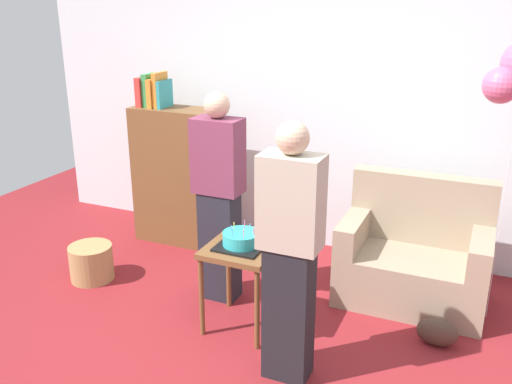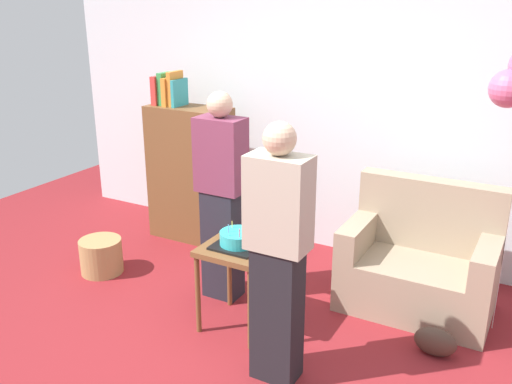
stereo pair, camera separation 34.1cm
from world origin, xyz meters
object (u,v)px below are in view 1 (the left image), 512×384
(person_blowing_candles, at_px, (219,198))
(handbag, at_px, (437,332))
(couch, at_px, (414,258))
(side_table, at_px, (242,259))
(wicker_basket, at_px, (91,262))
(birthday_cake, at_px, (241,240))
(bookshelf, at_px, (176,173))
(person_holding_cake, at_px, (290,255))

(person_blowing_candles, relative_size, handbag, 5.82)
(couch, relative_size, side_table, 1.74)
(couch, xyz_separation_m, wicker_basket, (-2.52, -0.77, -0.19))
(side_table, distance_m, birthday_cake, 0.15)
(birthday_cake, relative_size, person_blowing_candles, 0.20)
(handbag, bearing_deg, side_table, -166.45)
(wicker_basket, bearing_deg, bookshelf, 76.41)
(birthday_cake, bearing_deg, bookshelf, 136.72)
(side_table, xyz_separation_m, wicker_basket, (-1.47, 0.14, -0.38))
(side_table, relative_size, handbag, 2.25)
(couch, xyz_separation_m, handbag, (0.27, -0.59, -0.24))
(side_table, distance_m, person_holding_cake, 0.69)
(person_blowing_candles, xyz_separation_m, handbag, (1.66, -0.00, -0.73))
(side_table, xyz_separation_m, person_holding_cake, (0.49, -0.38, 0.30))
(person_blowing_candles, xyz_separation_m, wicker_basket, (-1.13, -0.18, -0.68))
(bookshelf, relative_size, side_table, 2.56)
(side_table, relative_size, wicker_basket, 1.75)
(bookshelf, bearing_deg, side_table, -43.28)
(side_table, bearing_deg, birthday_cake, -69.88)
(couch, distance_m, person_blowing_candles, 1.59)
(side_table, height_order, handbag, side_table)
(side_table, height_order, person_holding_cake, person_holding_cake)
(birthday_cake, xyz_separation_m, person_holding_cake, (0.49, -0.38, 0.15))
(side_table, bearing_deg, person_holding_cake, -37.53)
(couch, height_order, side_table, couch)
(bookshelf, bearing_deg, person_holding_cake, -41.72)
(couch, bearing_deg, person_holding_cake, -113.48)
(bookshelf, bearing_deg, handbag, -18.11)
(person_holding_cake, bearing_deg, handbag, -143.13)
(bookshelf, bearing_deg, person_blowing_candles, -43.09)
(person_blowing_candles, bearing_deg, birthday_cake, -52.90)
(bookshelf, bearing_deg, couch, -6.00)
(person_holding_cake, distance_m, wicker_basket, 2.14)
(birthday_cake, distance_m, handbag, 1.48)
(side_table, bearing_deg, wicker_basket, 174.48)
(person_blowing_candles, distance_m, wicker_basket, 1.33)
(couch, xyz_separation_m, side_table, (-1.05, -0.91, 0.19))
(couch, bearing_deg, birthday_cake, -139.18)
(handbag, bearing_deg, wicker_basket, -176.37)
(person_blowing_candles, bearing_deg, bookshelf, 127.76)
(person_holding_cake, xyz_separation_m, wicker_basket, (-1.96, 0.52, -0.68))
(couch, distance_m, side_table, 1.41)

